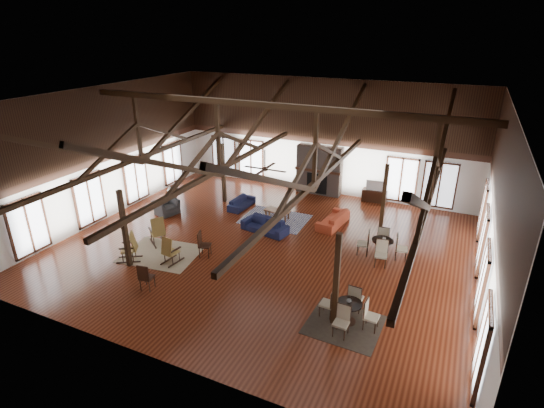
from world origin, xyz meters
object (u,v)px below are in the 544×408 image
at_px(armchair, 166,207).
at_px(cafe_table_far, 382,245).
at_px(cafe_table_near, 349,309).
at_px(sofa_navy_front, 265,225).
at_px(sofa_orange, 333,219).
at_px(coffee_table, 277,211).
at_px(sofa_navy_left, 242,203).
at_px(tv_console, 375,196).

bearing_deg(armchair, cafe_table_far, -71.28).
bearing_deg(cafe_table_far, cafe_table_near, -91.38).
bearing_deg(sofa_navy_front, sofa_orange, 47.38).
bearing_deg(sofa_orange, cafe_table_near, 27.96).
relative_size(coffee_table, cafe_table_far, 0.63).
xyz_separation_m(sofa_navy_left, cafe_table_far, (7.32, -2.02, 0.26)).
bearing_deg(sofa_navy_left, sofa_orange, -87.94).
bearing_deg(sofa_orange, coffee_table, -73.45).
bearing_deg(sofa_navy_front, tv_console, 67.20).
relative_size(cafe_table_near, tv_console, 1.48).
relative_size(coffee_table, cafe_table_near, 0.67).
relative_size(sofa_orange, cafe_table_far, 1.06).
distance_m(cafe_table_near, tv_console, 10.13).
bearing_deg(sofa_navy_front, coffee_table, 102.65).
height_order(sofa_navy_front, coffee_table, sofa_navy_front).
distance_m(sofa_navy_left, coffee_table, 2.23).
relative_size(coffee_table, armchair, 1.18).
height_order(sofa_navy_left, cafe_table_near, cafe_table_near).
bearing_deg(cafe_table_near, sofa_navy_front, 137.96).
bearing_deg(armchair, sofa_navy_front, -69.85).
distance_m(sofa_navy_front, cafe_table_near, 6.71).
height_order(coffee_table, armchair, armchair).
bearing_deg(tv_console, cafe_table_near, -82.17).
relative_size(armchair, cafe_table_far, 0.53).
xyz_separation_m(sofa_orange, coffee_table, (-2.58, -0.44, 0.09)).
relative_size(cafe_table_far, tv_console, 1.58).
xyz_separation_m(sofa_orange, armchair, (-7.67, -2.12, 0.04)).
relative_size(sofa_navy_left, tv_console, 1.36).
xyz_separation_m(sofa_navy_front, tv_console, (3.61, 5.54, 0.01)).
relative_size(coffee_table, tv_console, 1.00).
height_order(sofa_navy_left, sofa_orange, sofa_orange).
xyz_separation_m(armchair, cafe_table_far, (10.25, 0.17, 0.17)).
relative_size(sofa_navy_front, cafe_table_far, 1.06).
xyz_separation_m(sofa_navy_left, tv_console, (5.83, 3.57, 0.06)).
bearing_deg(sofa_navy_left, tv_console, -55.66).
xyz_separation_m(sofa_navy_front, armchair, (-5.16, -0.21, 0.04)).
distance_m(cafe_table_near, cafe_table_far, 4.45).
height_order(coffee_table, tv_console, tv_console).
xyz_separation_m(coffee_table, tv_console, (3.67, 4.08, -0.08)).
bearing_deg(sofa_orange, sofa_navy_left, -84.00).
distance_m(sofa_navy_front, sofa_navy_left, 2.98).
height_order(cafe_table_near, cafe_table_far, cafe_table_far).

